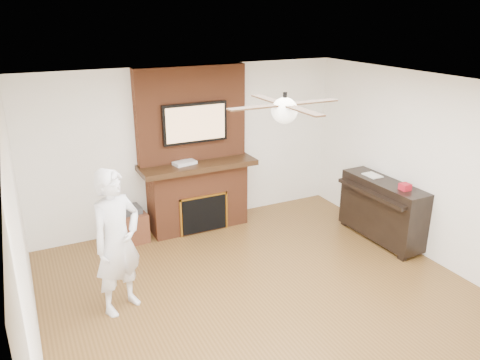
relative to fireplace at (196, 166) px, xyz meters
name	(u,v)px	position (x,y,z in m)	size (l,w,h in m)	color
room_shell	(281,210)	(0.00, -2.55, 0.25)	(5.36, 5.86, 2.86)	brown
fireplace	(196,166)	(0.00, 0.00, 0.00)	(1.78, 0.64, 2.50)	brown
tv	(195,123)	(0.00, -0.05, 0.68)	(1.00, 0.08, 0.60)	black
ceiling_fan	(285,110)	(0.00, -2.55, 1.34)	(1.21, 1.21, 0.31)	black
person	(117,242)	(-1.58, -1.71, -0.15)	(0.62, 0.41, 1.69)	white
side_table	(129,225)	(-1.10, -0.07, -0.75)	(0.50, 0.50, 0.54)	#4F2616
piano	(382,209)	(2.27, -1.68, -0.50)	(0.55, 1.42, 1.01)	black
cable_box	(185,163)	(-0.21, -0.10, 0.11)	(0.33, 0.19, 0.05)	silver
candle_orange	(196,227)	(-0.10, -0.20, -0.93)	(0.06, 0.06, 0.13)	#E05B1A
candle_green	(206,227)	(0.05, -0.22, -0.95)	(0.06, 0.06, 0.08)	#5D8E38
candle_cream	(207,226)	(0.08, -0.23, -0.93)	(0.07, 0.07, 0.12)	#F9E2C6
candle_blue	(209,225)	(0.13, -0.17, -0.95)	(0.07, 0.07, 0.08)	#3557A0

